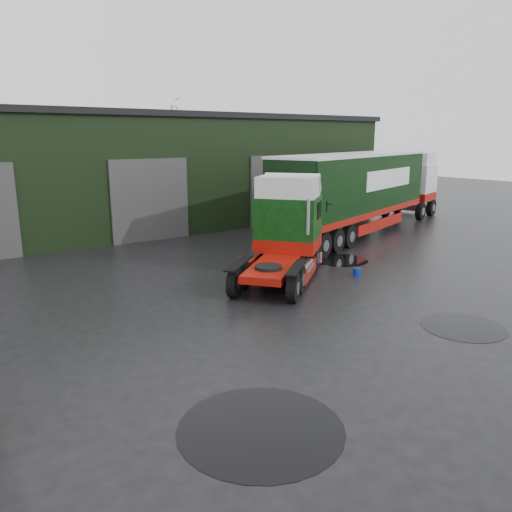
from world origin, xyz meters
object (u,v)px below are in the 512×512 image
at_px(hero_tractor, 279,231).
at_px(wash_bucket, 357,272).
at_px(warehouse, 106,170).
at_px(lorry_right, 354,195).
at_px(tree_back_b, 159,153).

relative_size(hero_tractor, wash_bucket, 20.68).
height_order(warehouse, wash_bucket, warehouse).
distance_m(warehouse, lorry_right, 14.26).
distance_m(wash_bucket, tree_back_b, 27.15).
xyz_separation_m(hero_tractor, wash_bucket, (2.91, -1.02, -1.70)).
distance_m(lorry_right, tree_back_b, 21.09).
height_order(hero_tractor, wash_bucket, hero_tractor).
bearing_deg(hero_tractor, wash_bucket, 31.77).
height_order(lorry_right, wash_bucket, lorry_right).
bearing_deg(lorry_right, warehouse, -158.78).
xyz_separation_m(warehouse, tree_back_b, (8.00, 10.00, 0.59)).
bearing_deg(warehouse, tree_back_b, 51.34).
height_order(hero_tractor, lorry_right, lorry_right).
bearing_deg(tree_back_b, warehouse, -128.66).
relative_size(warehouse, hero_tractor, 5.49).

